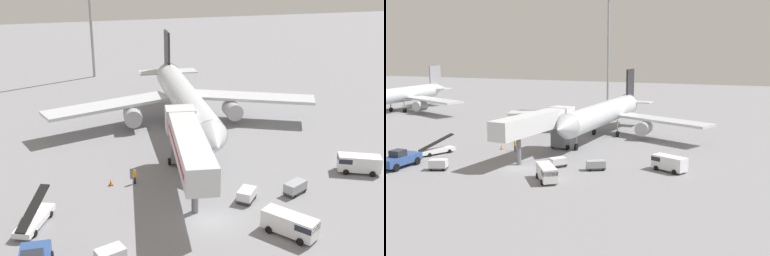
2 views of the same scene
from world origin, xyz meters
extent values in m
plane|color=gray|center=(0.00, 0.00, 0.00)|extent=(300.00, 300.00, 0.00)
cylinder|color=silver|center=(4.43, 25.33, 4.45)|extent=(6.21, 29.99, 4.07)
cone|color=silver|center=(3.22, 8.72, 4.45)|extent=(4.23, 3.81, 3.99)
cone|color=silver|center=(5.70, 42.92, 4.76)|extent=(4.25, 5.75, 3.86)
cube|color=#232328|center=(5.60, 41.55, 8.52)|extent=(0.67, 4.32, 6.51)
cube|color=silver|center=(8.01, 40.98, 4.96)|extent=(5.09, 3.48, 0.24)
cube|color=silver|center=(3.14, 41.33, 4.96)|extent=(5.09, 3.48, 0.24)
cube|color=silver|center=(15.23, 27.30, 3.54)|extent=(18.80, 12.16, 0.44)
cube|color=silver|center=(-5.98, 28.84, 3.54)|extent=(19.24, 9.87, 0.44)
cylinder|color=#A8A8AD|center=(11.95, 26.36, 2.02)|extent=(2.70, 3.39, 2.48)
cylinder|color=#A8A8AD|center=(-2.87, 27.43, 2.02)|extent=(2.70, 3.39, 2.48)
cylinder|color=gray|center=(3.59, 13.75, 1.89)|extent=(0.28, 0.28, 2.68)
cylinder|color=black|center=(3.59, 13.75, 0.55)|extent=(0.43, 1.12, 1.10)
cylinder|color=gray|center=(6.89, 26.94, 1.89)|extent=(0.28, 0.28, 2.68)
cylinder|color=black|center=(6.89, 26.94, 0.55)|extent=(0.43, 1.12, 1.10)
cylinder|color=gray|center=(2.22, 27.28, 1.89)|extent=(0.28, 0.28, 2.68)
cylinder|color=black|center=(2.22, 27.28, 0.55)|extent=(0.43, 1.12, 1.10)
cube|color=silver|center=(-0.44, 5.47, 5.50)|extent=(5.35, 17.10, 2.70)
cube|color=red|center=(-1.94, 5.69, 5.50)|extent=(2.04, 14.02, 0.44)
cube|color=silver|center=(0.83, 14.41, 5.50)|extent=(3.81, 3.26, 2.84)
cube|color=#232833|center=(1.02, 15.69, 5.75)|extent=(3.30, 0.70, 0.90)
cube|color=slate|center=(0.75, 13.81, 2.28)|extent=(2.78, 2.14, 3.75)
cylinder|color=black|center=(-0.66, 14.01, 0.40)|extent=(0.41, 0.83, 0.80)
cylinder|color=black|center=(2.16, 13.61, 0.40)|extent=(0.41, 0.83, 0.80)
cylinder|color=slate|center=(-0.92, 2.14, 2.08)|extent=(0.70, 0.70, 4.15)
cube|color=white|center=(-16.02, 3.77, 0.57)|extent=(3.88, 5.99, 0.55)
cube|color=black|center=(-16.02, 3.77, 1.89)|extent=(3.20, 5.72, 2.03)
cylinder|color=black|center=(-16.05, 5.69, 0.30)|extent=(0.44, 0.64, 0.60)
cylinder|color=black|center=(-14.58, 5.04, 0.30)|extent=(0.44, 0.64, 0.60)
cylinder|color=black|center=(-17.45, 2.50, 0.30)|extent=(0.44, 0.64, 0.60)
cylinder|color=black|center=(-15.98, 1.86, 0.30)|extent=(0.44, 0.64, 0.60)
cube|color=white|center=(19.93, 5.82, 1.19)|extent=(5.10, 3.81, 1.81)
cube|color=#1E232D|center=(18.48, 6.54, 1.59)|extent=(2.22, 2.41, 0.58)
cylinder|color=black|center=(18.21, 5.65, 0.34)|extent=(0.76, 0.61, 0.68)
cylinder|color=black|center=(19.02, 7.30, 0.34)|extent=(0.76, 0.61, 0.68)
cylinder|color=black|center=(20.84, 4.35, 0.34)|extent=(0.76, 0.61, 0.68)
cylinder|color=black|center=(21.65, 6.00, 0.34)|extent=(0.76, 0.61, 0.68)
cube|color=white|center=(6.13, -4.15, 1.16)|extent=(4.38, 5.16, 1.74)
cube|color=#1E232D|center=(7.12, -5.55, 1.54)|extent=(2.43, 2.37, 0.56)
cylinder|color=black|center=(7.74, -4.93, 0.34)|extent=(0.66, 0.74, 0.68)
cylinder|color=black|center=(6.33, -5.93, 0.34)|extent=(0.66, 0.74, 0.68)
cylinder|color=black|center=(5.93, -2.37, 0.34)|extent=(0.66, 0.74, 0.68)
cylinder|color=black|center=(4.52, -3.37, 0.34)|extent=(0.66, 0.74, 0.68)
cube|color=#38383D|center=(10.37, 2.97, 0.29)|extent=(2.86, 2.32, 0.22)
cube|color=#999EA5|center=(10.37, 2.97, 0.88)|extent=(2.86, 2.32, 0.95)
cylinder|color=black|center=(10.89, 3.91, 0.18)|extent=(0.37, 0.27, 0.36)
cylinder|color=black|center=(11.44, 2.86, 0.18)|extent=(0.37, 0.27, 0.36)
cylinder|color=black|center=(9.30, 3.07, 0.18)|extent=(0.37, 0.27, 0.36)
cylinder|color=black|center=(9.85, 2.03, 0.18)|extent=(0.37, 0.27, 0.36)
cube|color=silver|center=(-9.94, -4.29, 0.94)|extent=(2.68, 2.17, 1.09)
cylinder|color=black|center=(-9.40, -3.38, 0.18)|extent=(0.38, 0.23, 0.36)
cube|color=#38383D|center=(4.82, 2.87, 0.29)|extent=(2.58, 2.67, 0.22)
cube|color=silver|center=(4.82, 2.87, 0.86)|extent=(2.58, 2.67, 0.91)
cylinder|color=black|center=(4.82, 1.83, 0.18)|extent=(0.32, 0.35, 0.36)
cylinder|color=black|center=(3.80, 2.71, 0.18)|extent=(0.32, 0.35, 0.36)
cylinder|color=black|center=(5.85, 3.04, 0.18)|extent=(0.32, 0.35, 0.36)
cylinder|color=black|center=(4.82, 3.91, 0.18)|extent=(0.32, 0.35, 0.36)
cylinder|color=#1E2333|center=(-5.55, 9.98, 0.41)|extent=(0.35, 0.35, 0.83)
cylinder|color=orange|center=(-5.55, 9.98, 1.16)|extent=(0.46, 0.46, 0.66)
sphere|color=tan|center=(-5.55, 9.98, 1.62)|extent=(0.22, 0.22, 0.22)
cube|color=black|center=(-8.17, 10.29, 0.01)|extent=(0.47, 0.47, 0.03)
cone|color=orange|center=(-8.17, 10.29, 0.37)|extent=(0.40, 0.40, 0.69)
cylinder|color=#93969B|center=(-5.23, 61.79, 14.33)|extent=(0.56, 0.56, 28.67)
camera|label=1|loc=(-12.82, -38.65, 24.03)|focal=45.69mm
camera|label=2|loc=(29.89, -58.38, 17.20)|focal=45.36mm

